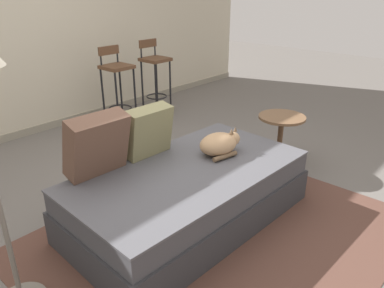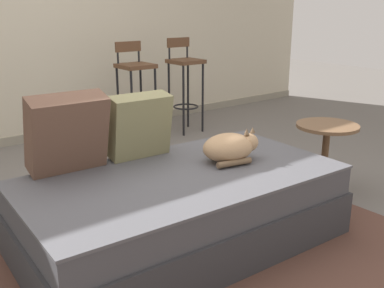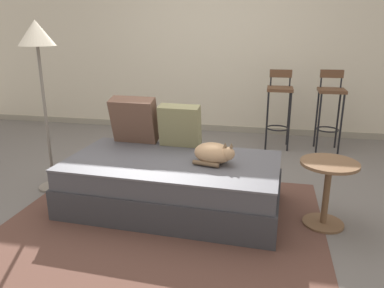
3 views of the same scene
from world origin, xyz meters
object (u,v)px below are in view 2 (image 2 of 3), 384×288
couch (182,208)px  throw_pillow_middle (139,126)px  throw_pillow_corner (67,133)px  cat (230,147)px  bar_stool_by_doorway (185,75)px  side_table (325,149)px  bar_stool_near_window (135,81)px

couch → throw_pillow_middle: bearing=94.1°
couch → throw_pillow_corner: 0.77m
throw_pillow_middle → cat: bearing=-46.0°
throw_pillow_corner → bar_stool_by_doorway: size_ratio=0.45×
couch → side_table: 1.26m
side_table → throw_pillow_corner: bearing=164.9°
throw_pillow_middle → bar_stool_by_doorway: bearing=45.6°
bar_stool_near_window → bar_stool_by_doorway: size_ratio=0.99×
throw_pillow_middle → bar_stool_near_window: bar_stool_near_window is taller
bar_stool_near_window → side_table: size_ratio=1.88×
cat → bar_stool_near_window: (0.54, 1.97, 0.09)m
bar_stool_by_doorway → side_table: bar_stool_by_doorway is taller
bar_stool_near_window → throw_pillow_middle: bearing=-120.4°
throw_pillow_corner → bar_stool_near_window: (1.38, 1.55, -0.05)m
couch → throw_pillow_corner: throw_pillow_corner is taller
throw_pillow_middle → bar_stool_by_doorway: size_ratio=0.39×
throw_pillow_middle → bar_stool_near_window: size_ratio=0.40×
bar_stool_near_window → bar_stool_by_doorway: (0.62, 0.00, 0.01)m
throw_pillow_middle → side_table: throw_pillow_middle is taller
throw_pillow_corner → bar_stool_by_doorway: 2.53m
bar_stool_near_window → bar_stool_by_doorway: bar_stool_by_doorway is taller
couch → bar_stool_by_doorway: size_ratio=1.83×
cat → throw_pillow_corner: bearing=153.4°
throw_pillow_corner → side_table: throw_pillow_corner is taller
throw_pillow_middle → side_table: size_ratio=0.75×
couch → cat: size_ratio=5.07×
bar_stool_near_window → side_table: bar_stool_near_window is taller
throw_pillow_corner → couch: bearing=-40.8°
couch → cat: 0.47m
throw_pillow_middle → cat: 0.57m
couch → side_table: side_table is taller
bar_stool_by_doorway → throw_pillow_middle: bearing=-134.4°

